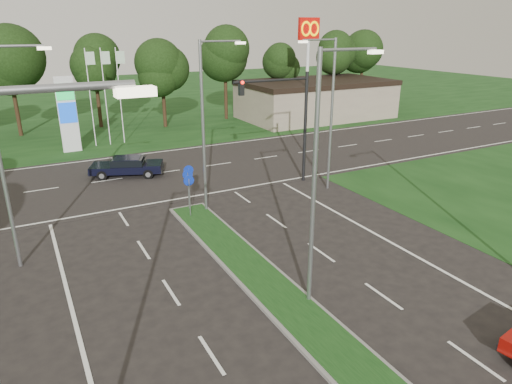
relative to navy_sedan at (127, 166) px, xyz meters
name	(u,v)px	position (x,y,z in m)	size (l,w,h in m)	color
verge_far	(83,108)	(1.53, 30.57, -0.69)	(160.00, 50.00, 0.02)	black
cross_road	(152,174)	(1.53, -0.43, -0.69)	(160.00, 12.00, 0.02)	black
median_kerb	(323,338)	(1.53, -20.43, -0.63)	(2.00, 26.00, 0.12)	slate
commercial_building	(316,100)	(23.53, 11.57, 1.31)	(16.00, 9.00, 4.00)	gray
streetlight_median_near	(320,170)	(2.53, -18.43, 4.39)	(2.53, 0.22, 9.00)	gray
streetlight_median_far	(206,119)	(2.53, -8.43, 4.39)	(2.53, 0.22, 9.00)	gray
streetlight_left_near	(11,382)	(-6.77, -24.43, 4.39)	(2.53, 0.22, 9.00)	gray
streetlight_left_far	(4,149)	(-6.77, -10.43, 4.39)	(2.53, 0.22, 9.00)	gray
streetlight_right_far	(329,108)	(10.33, -8.43, 4.39)	(2.53, 0.22, 9.00)	gray
traffic_signal	(288,112)	(8.72, -6.43, 3.96)	(5.10, 0.42, 7.00)	black
median_signs	(189,182)	(1.53, -8.03, 1.02)	(1.16, 1.76, 2.38)	gray
gas_pylon	(70,112)	(-2.26, 8.62, 2.50)	(5.80, 1.26, 8.00)	silver
mcdonalds_sign	(308,45)	(19.53, 7.54, 7.29)	(2.20, 0.47, 10.40)	silver
treeline_far	(100,58)	(1.63, 15.50, 6.14)	(6.00, 6.00, 9.90)	black
navy_sedan	(127,166)	(0.00, 0.00, 0.00)	(5.06, 3.53, 1.29)	black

